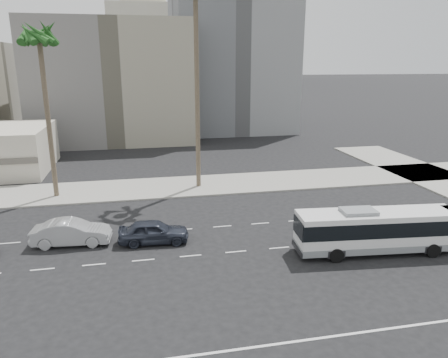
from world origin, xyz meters
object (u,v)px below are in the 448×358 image
object	(u,v)px
city_bus	(377,229)
palm_mid	(39,40)
car_a	(154,232)
car_b	(71,232)

from	to	relation	value
city_bus	palm_mid	xyz separation A→B (m)	(-22.53, 16.49, 12.19)
car_a	palm_mid	size ratio (longest dim) A/B	0.31
city_bus	car_b	xyz separation A→B (m)	(-19.68, 5.31, -0.73)
car_a	palm_mid	world-z (taller)	palm_mid
car_a	car_b	xyz separation A→B (m)	(-5.50, 0.87, 0.04)
car_b	car_a	bearing A→B (deg)	-94.55
city_bus	car_b	bearing A→B (deg)	170.30
car_b	palm_mid	bearing A→B (deg)	18.77
city_bus	palm_mid	bearing A→B (deg)	149.21
city_bus	palm_mid	world-z (taller)	palm_mid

